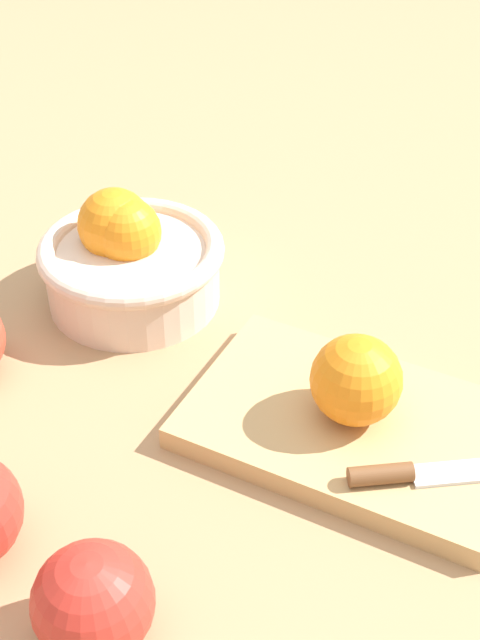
% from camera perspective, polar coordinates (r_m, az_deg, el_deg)
% --- Properties ---
extents(ground_plane, '(2.40, 2.40, 0.00)m').
position_cam_1_polar(ground_plane, '(0.68, -2.49, -7.25)').
color(ground_plane, tan).
extents(bowl, '(0.16, 0.16, 0.10)m').
position_cam_1_polar(bowl, '(0.79, -7.09, 3.90)').
color(bowl, beige).
rests_on(bowl, ground_plane).
extents(cutting_board, '(0.26, 0.17, 0.02)m').
position_cam_1_polar(cutting_board, '(0.68, 7.20, -6.76)').
color(cutting_board, tan).
rests_on(cutting_board, ground_plane).
extents(orange_on_board, '(0.07, 0.07, 0.07)m').
position_cam_1_polar(orange_on_board, '(0.65, 7.48, -3.84)').
color(orange_on_board, orange).
rests_on(orange_on_board, cutting_board).
extents(knife, '(0.13, 0.11, 0.01)m').
position_cam_1_polar(knife, '(0.63, 11.94, -9.56)').
color(knife, silver).
rests_on(knife, cutting_board).
extents(apple_front_right, '(0.07, 0.07, 0.07)m').
position_cam_1_polar(apple_front_right, '(0.55, -9.42, -17.44)').
color(apple_front_right, red).
rests_on(apple_front_right, ground_plane).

